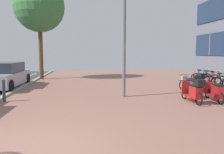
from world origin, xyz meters
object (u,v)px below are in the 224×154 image
at_px(lamp_post, 124,27).
at_px(street_tree, 39,7).
at_px(scooter_mid, 194,87).
at_px(bicycle_rack_05, 215,81).
at_px(scooter_extra, 194,92).
at_px(bollard_far, 4,91).
at_px(bicycle_rack_06, 209,80).
at_px(parked_car_far, 5,76).
at_px(scooter_near, 216,92).
at_px(bicycle_rack_04, 222,83).
at_px(scooter_far, 194,83).
at_px(bicycle_rack_07, 201,78).

xyz_separation_m(lamp_post, street_tree, (-4.94, 7.51, 2.20)).
bearing_deg(scooter_mid, bicycle_rack_05, 46.36).
xyz_separation_m(scooter_extra, bollard_far, (-7.32, 1.04, -0.01)).
bearing_deg(bollard_far, scooter_mid, 0.12).
bearing_deg(bicycle_rack_06, lamp_post, -152.29).
xyz_separation_m(bicycle_rack_06, parked_car_far, (-11.79, 0.46, 0.33)).
bearing_deg(bicycle_rack_06, scooter_near, -116.87).
xyz_separation_m(bicycle_rack_04, scooter_far, (-1.94, -0.71, 0.12)).
bearing_deg(bicycle_rack_07, scooter_extra, -120.42).
relative_size(scooter_far, parked_car_far, 0.38).
bearing_deg(scooter_far, bicycle_rack_06, 47.44).
xyz_separation_m(bicycle_rack_04, bicycle_rack_07, (0.07, 2.35, 0.00)).
xyz_separation_m(scooter_far, lamp_post, (-3.56, -0.69, 2.55)).
bearing_deg(lamp_post, scooter_near, -23.30).
distance_m(bicycle_rack_06, scooter_near, 4.97).
relative_size(bicycle_rack_06, scooter_extra, 0.68).
relative_size(bicycle_rack_05, scooter_extra, 0.73).
distance_m(scooter_near, parked_car_far, 10.73).
bearing_deg(bicycle_rack_05, bicycle_rack_06, 81.57).
bearing_deg(scooter_mid, bicycle_rack_06, 52.37).
bearing_deg(bicycle_rack_06, parked_car_far, 177.78).
xyz_separation_m(bicycle_rack_07, scooter_near, (-2.16, -5.22, 0.05)).
bearing_deg(bicycle_rack_04, scooter_mid, -143.03).
xyz_separation_m(scooter_mid, street_tree, (-7.93, 7.99, 4.74)).
bearing_deg(bicycle_rack_05, scooter_far, -142.88).
height_order(scooter_mid, scooter_far, scooter_mid).
height_order(bicycle_rack_05, bicycle_rack_06, bicycle_rack_05).
bearing_deg(lamp_post, bicycle_rack_07, 33.98).
distance_m(bicycle_rack_07, scooter_near, 5.65).
bearing_deg(scooter_mid, bicycle_rack_04, 36.97).
height_order(scooter_extra, bollard_far, scooter_extra).
relative_size(bicycle_rack_06, bollard_far, 1.38).
bearing_deg(scooter_mid, parked_car_far, 156.82).
height_order(parked_car_far, street_tree, street_tree).
xyz_separation_m(bicycle_rack_04, parked_car_far, (-11.64, 2.02, 0.33)).
relative_size(scooter_far, bollard_far, 1.89).
xyz_separation_m(bicycle_rack_07, bollard_far, (-10.43, -4.25, 0.10)).
distance_m(bicycle_rack_05, lamp_post, 6.52).
relative_size(scooter_extra, parked_car_far, 0.41).
relative_size(scooter_mid, scooter_far, 1.07).
height_order(bicycle_rack_05, lamp_post, lamp_post).
bearing_deg(scooter_far, bicycle_rack_05, 37.12).
distance_m(bicycle_rack_04, parked_car_far, 11.82).
xyz_separation_m(scooter_near, street_tree, (-8.35, 8.98, 4.81)).
bearing_deg(bicycle_rack_07, bicycle_rack_04, -91.63).
height_order(scooter_near, lamp_post, lamp_post).
distance_m(scooter_near, scooter_extra, 0.95).
distance_m(scooter_mid, scooter_far, 1.30).
xyz_separation_m(bicycle_rack_06, lamp_post, (-5.65, -2.97, 2.66)).
height_order(bicycle_rack_07, street_tree, street_tree).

